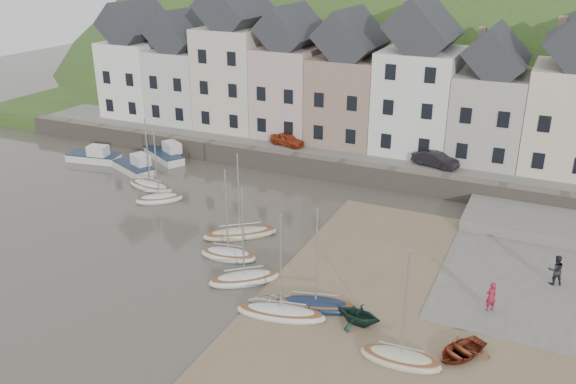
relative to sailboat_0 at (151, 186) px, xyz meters
The scene contains 26 objects.
ground 16.11m from the sailboat_0, 31.49° to the right, with size 160.00×160.00×0.00m, color #454036.
quay_land 27.30m from the sailboat_0, 59.79° to the left, with size 90.00×30.00×1.50m, color #315321.
quay_street 18.34m from the sailboat_0, 41.35° to the left, with size 70.00×7.00×0.10m, color slate.
seawall 16.21m from the sailboat_0, 32.02° to the left, with size 70.00×1.20×1.80m, color slate.
beach 26.13m from the sailboat_0, 18.78° to the right, with size 18.00×26.00×0.06m, color #7B624A.
slipway 28.74m from the sailboat_0, ahead, with size 8.00×18.00×0.12m, color slate.
hillside 55.41m from the sailboat_0, 80.39° to the left, with size 134.40×84.00×84.00m.
townhouse_terrace 23.08m from the sailboat_0, 45.18° to the left, with size 61.05×8.00×13.93m.
sailboat_0 is the anchor object (origin of this frame).
sailboat_1 2.91m from the sailboat_0, 39.72° to the right, with size 3.81×3.54×6.32m.
sailboat_2 11.99m from the sailboat_0, 22.61° to the right, with size 5.04×4.37×6.32m.
sailboat_3 14.15m from the sailboat_0, 32.69° to the right, with size 3.95×2.03×6.32m.
sailboat_4 17.37m from the sailboat_0, 34.60° to the right, with size 4.29×3.91×6.32m.
sailboat_5 22.03m from the sailboat_0, 29.01° to the right, with size 4.87×2.63×6.32m.
sailboat_6 21.65m from the sailboat_0, 34.36° to the right, with size 5.21×2.55×6.32m.
sailboat_7 28.13m from the sailboat_0, 28.24° to the right, with size 4.09×1.71×6.32m.
motorboat_0 4.61m from the sailboat_0, 143.90° to the left, with size 5.06×3.49×1.70m.
motorboat_1 9.58m from the sailboat_0, 159.21° to the left, with size 5.26×2.55×1.70m.
motorboat_2 7.62m from the sailboat_0, 116.23° to the left, with size 5.60×4.16×1.70m.
rowboat_white 21.02m from the sailboat_0, 33.83° to the right, with size 2.48×3.47×0.72m, color silver.
rowboat_green 24.60m from the sailboat_0, 26.99° to the right, with size 2.10×2.43×1.28m, color #153026.
rowboat_red 29.69m from the sailboat_0, 23.05° to the right, with size 2.10×2.94×0.61m, color maroon.
person_red 28.93m from the sailboat_0, 13.97° to the right, with size 0.64×0.42×1.76m, color maroon.
person_dark 31.25m from the sailboat_0, ahead, with size 0.91×0.71×1.87m, color black.
car_left 13.46m from the sailboat_0, 56.36° to the left, with size 1.36×3.37×1.15m, color #9F3217.
car_right 23.92m from the sailboat_0, 27.73° to the left, with size 1.36×3.90×1.29m, color black.
Camera 1 is at (16.04, -28.53, 18.55)m, focal length 37.17 mm.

